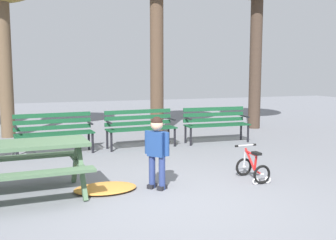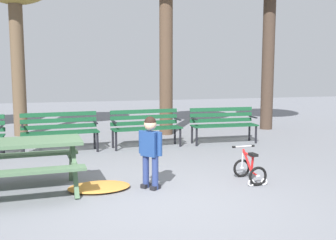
{
  "view_description": "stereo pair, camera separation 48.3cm",
  "coord_description": "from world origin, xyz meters",
  "px_view_note": "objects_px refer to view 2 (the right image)",
  "views": [
    {
      "loc": [
        -1.81,
        -4.67,
        1.72
      ],
      "look_at": [
        0.61,
        1.9,
        0.85
      ],
      "focal_mm": 41.63,
      "sensor_mm": 36.0,
      "label": 1
    },
    {
      "loc": [
        -1.35,
        -4.82,
        1.72
      ],
      "look_at": [
        0.61,
        1.9,
        0.85
      ],
      "focal_mm": 41.63,
      "sensor_mm": 36.0,
      "label": 2
    }
  ],
  "objects_px": {
    "child_standing": "(150,146)",
    "park_bench_far_right": "(223,122)",
    "park_bench_left": "(60,129)",
    "picnic_table": "(15,153)",
    "kids_bicycle": "(250,169)",
    "park_bench_right": "(146,125)"
  },
  "relations": [
    {
      "from": "park_bench_right",
      "to": "child_standing",
      "type": "relative_size",
      "value": 1.51
    },
    {
      "from": "park_bench_right",
      "to": "park_bench_far_right",
      "type": "distance_m",
      "value": 1.91
    },
    {
      "from": "park_bench_right",
      "to": "child_standing",
      "type": "bearing_deg",
      "value": -101.89
    },
    {
      "from": "park_bench_left",
      "to": "kids_bicycle",
      "type": "distance_m",
      "value": 4.26
    },
    {
      "from": "park_bench_left",
      "to": "picnic_table",
      "type": "bearing_deg",
      "value": -102.75
    },
    {
      "from": "picnic_table",
      "to": "park_bench_right",
      "type": "distance_m",
      "value": 3.87
    },
    {
      "from": "park_bench_far_right",
      "to": "picnic_table",
      "type": "bearing_deg",
      "value": -147.14
    },
    {
      "from": "picnic_table",
      "to": "park_bench_left",
      "type": "height_order",
      "value": "park_bench_left"
    },
    {
      "from": "park_bench_right",
      "to": "park_bench_far_right",
      "type": "xyz_separation_m",
      "value": [
        1.91,
        -0.04,
        0.0
      ]
    },
    {
      "from": "picnic_table",
      "to": "park_bench_far_right",
      "type": "relative_size",
      "value": 1.15
    },
    {
      "from": "park_bench_left",
      "to": "kids_bicycle",
      "type": "bearing_deg",
      "value": -48.32
    },
    {
      "from": "park_bench_right",
      "to": "kids_bicycle",
      "type": "bearing_deg",
      "value": -74.14
    },
    {
      "from": "picnic_table",
      "to": "kids_bicycle",
      "type": "xyz_separation_m",
      "value": [
        3.47,
        -0.33,
        -0.39
      ]
    },
    {
      "from": "park_bench_far_right",
      "to": "kids_bicycle",
      "type": "relative_size",
      "value": 2.87
    },
    {
      "from": "picnic_table",
      "to": "park_bench_right",
      "type": "height_order",
      "value": "park_bench_right"
    },
    {
      "from": "park_bench_left",
      "to": "park_bench_right",
      "type": "distance_m",
      "value": 1.9
    },
    {
      "from": "park_bench_far_right",
      "to": "park_bench_left",
      "type": "bearing_deg",
      "value": -179.44
    },
    {
      "from": "child_standing",
      "to": "park_bench_far_right",
      "type": "bearing_deg",
      "value": 50.58
    },
    {
      "from": "park_bench_right",
      "to": "kids_bicycle",
      "type": "height_order",
      "value": "park_bench_right"
    },
    {
      "from": "park_bench_far_right",
      "to": "child_standing",
      "type": "relative_size",
      "value": 1.5
    },
    {
      "from": "picnic_table",
      "to": "park_bench_far_right",
      "type": "xyz_separation_m",
      "value": [
        4.45,
        2.88,
        -0.08
      ]
    },
    {
      "from": "kids_bicycle",
      "to": "park_bench_far_right",
      "type": "bearing_deg",
      "value": 72.9
    }
  ]
}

